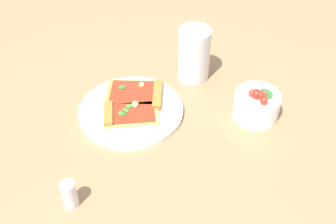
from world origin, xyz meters
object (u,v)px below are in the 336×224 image
(pizza_slice_near, at_px, (127,114))
(soda_glass, at_px, (194,56))
(salad_bowl, at_px, (257,104))
(plate, at_px, (131,111))
(pepper_shaker, at_px, (69,193))
(pizza_slice_far, at_px, (137,94))

(pizza_slice_near, bearing_deg, soda_glass, -2.01)
(pizza_slice_near, bearing_deg, salad_bowl, -45.46)
(plate, distance_m, soda_glass, 0.22)
(pizza_slice_near, distance_m, soda_glass, 0.24)
(pizza_slice_near, relative_size, pepper_shaker, 2.00)
(pizza_slice_near, xyz_separation_m, soda_glass, (0.23, -0.01, 0.04))
(pizza_slice_far, xyz_separation_m, salad_bowl, (0.15, -0.25, 0.02))
(pizza_slice_near, height_order, salad_bowl, salad_bowl)
(pizza_slice_near, xyz_separation_m, salad_bowl, (0.21, -0.21, 0.01))
(soda_glass, bearing_deg, pepper_shaker, -170.39)
(soda_glass, bearing_deg, plate, 174.80)
(plate, distance_m, pizza_slice_far, 0.05)
(pizza_slice_near, relative_size, soda_glass, 1.03)
(pizza_slice_far, height_order, soda_glass, soda_glass)
(plate, height_order, pizza_slice_near, pizza_slice_near)
(salad_bowl, distance_m, pepper_shaker, 0.46)
(plate, height_order, soda_glass, soda_glass)
(salad_bowl, bearing_deg, pepper_shaker, 163.98)
(pizza_slice_near, height_order, soda_glass, soda_glass)
(pizza_slice_far, distance_m, pepper_shaker, 0.32)
(pizza_slice_near, xyz_separation_m, pizza_slice_far, (0.07, 0.03, -0.00))
(plate, xyz_separation_m, soda_glass, (0.21, -0.02, 0.06))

